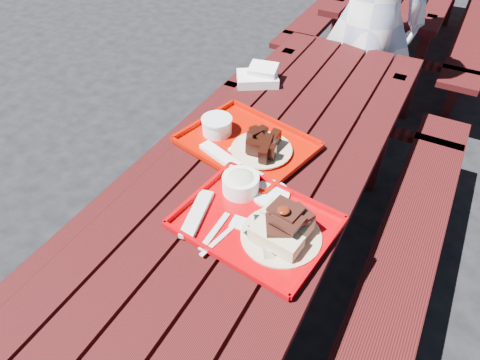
{
  "coord_description": "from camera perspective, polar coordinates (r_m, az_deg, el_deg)",
  "views": [
    {
      "loc": [
        0.51,
        -1.09,
        1.79
      ],
      "look_at": [
        0.0,
        -0.15,
        0.82
      ],
      "focal_mm": 32.0,
      "sensor_mm": 36.0,
      "label": 1
    }
  ],
  "objects": [
    {
      "name": "far_tray",
      "position": [
        1.69,
        0.51,
        5.15
      ],
      "size": [
        0.56,
        0.48,
        0.08
      ],
      "color": "#AF0C00",
      "rests_on": "picnic_table_near"
    },
    {
      "name": "picnic_table_near",
      "position": [
        1.72,
        2.37,
        -3.43
      ],
      "size": [
        1.41,
        2.4,
        0.75
      ],
      "color": "#3D0B0F",
      "rests_on": "ground"
    },
    {
      "name": "ground",
      "position": [
        2.16,
        1.95,
        -13.85
      ],
      "size": [
        60.0,
        60.0,
        0.0
      ],
      "primitive_type": "plane",
      "color": "black",
      "rests_on": "ground"
    },
    {
      "name": "white_cloth",
      "position": [
        2.11,
        2.56,
        13.67
      ],
      "size": [
        0.24,
        0.22,
        0.08
      ],
      "color": "white",
      "rests_on": "picnic_table_near"
    },
    {
      "name": "person",
      "position": [
        2.64,
        16.89,
        19.62
      ],
      "size": [
        0.7,
        0.54,
        1.69
      ],
      "primitive_type": "imported",
      "rotation": [
        0.0,
        0.0,
        3.38
      ],
      "color": "#A7B9E1",
      "rests_on": "ground"
    },
    {
      "name": "near_tray",
      "position": [
        1.38,
        2.64,
        -4.52
      ],
      "size": [
        0.52,
        0.43,
        0.15
      ],
      "color": "#B80006",
      "rests_on": "picnic_table_near"
    }
  ]
}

